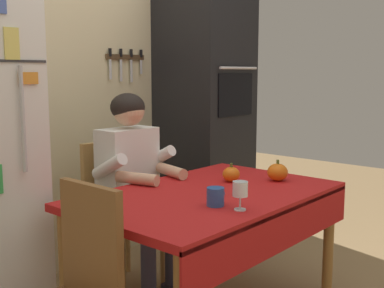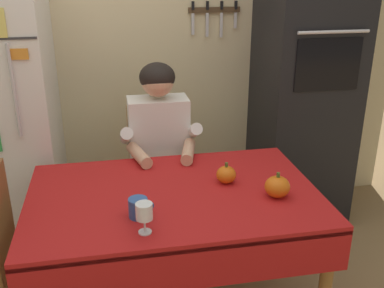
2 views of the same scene
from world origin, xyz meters
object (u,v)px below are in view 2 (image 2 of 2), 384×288
dining_table (175,210)px  pumpkin_large (226,175)px  pumpkin_medium (277,187)px  chair_behind_person (158,169)px  coffee_mug (139,208)px  wine_glass (144,212)px  seated_person (160,148)px  wall_oven (305,78)px

dining_table → pumpkin_large: pumpkin_large is taller
pumpkin_medium → chair_behind_person: bearing=117.5°
coffee_mug → chair_behind_person: bearing=78.8°
coffee_mug → wine_glass: bearing=-83.7°
seated_person → pumpkin_large: bearing=-62.9°
wall_oven → seated_person: (-1.04, -0.32, -0.31)m
dining_table → seated_person: (0.01, 0.60, 0.08)m
pumpkin_large → chair_behind_person: bearing=110.7°
chair_behind_person → seated_person: seated_person is taller
wall_oven → dining_table: size_ratio=1.50×
coffee_mug → dining_table: bearing=43.2°
wall_oven → seated_person: wall_oven is taller
chair_behind_person → pumpkin_medium: (0.47, -0.90, 0.28)m
pumpkin_medium → seated_person: bearing=123.3°
seated_person → pumpkin_large: seated_person is taller
chair_behind_person → coffee_mug: (-0.19, -0.97, 0.27)m
dining_table → pumpkin_medium: pumpkin_medium is taller
dining_table → pumpkin_medium: size_ratio=11.31×
wine_glass → pumpkin_medium: size_ratio=1.09×
seated_person → coffee_mug: size_ratio=11.11×
pumpkin_medium → dining_table: bearing=167.1°
seated_person → pumpkin_large: size_ratio=11.38×
wine_glass → pumpkin_large: 0.59m
coffee_mug → pumpkin_large: (0.46, 0.25, -0.00)m
seated_person → pumpkin_medium: size_ratio=10.06×
dining_table → chair_behind_person: chair_behind_person is taller
pumpkin_large → pumpkin_medium: (0.20, -0.19, 0.01)m
wall_oven → chair_behind_person: 1.18m
wall_oven → pumpkin_large: (-0.77, -0.84, -0.27)m
wall_oven → chair_behind_person: bearing=-172.9°
wine_glass → pumpkin_medium: 0.68m
chair_behind_person → seated_person: 0.29m
chair_behind_person → pumpkin_medium: chair_behind_person is taller
pumpkin_large → seated_person: bearing=117.1°
wall_oven → wine_glass: 1.74m
seated_person → chair_behind_person: bearing=90.0°
wine_glass → pumpkin_large: (0.45, 0.38, -0.05)m
coffee_mug → wine_glass: 0.14m
coffee_mug → pumpkin_large: size_ratio=1.02×
chair_behind_person → wine_glass: 1.16m
wine_glass → coffee_mug: bearing=96.3°
pumpkin_large → wine_glass: bearing=-139.3°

